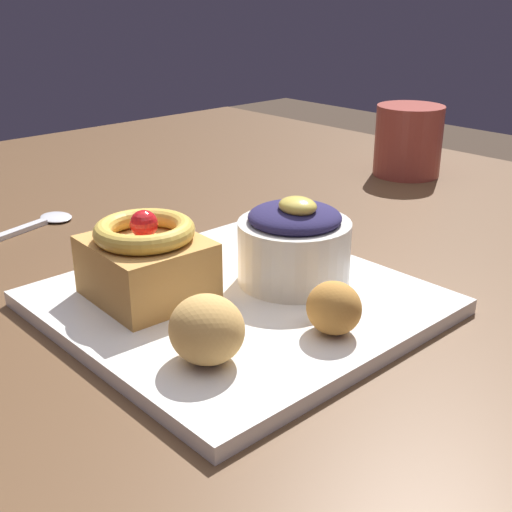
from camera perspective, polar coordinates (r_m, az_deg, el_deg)
dining_table at (r=0.61m, az=5.03°, el=-9.80°), size 1.47×1.06×0.73m
front_plate at (r=0.53m, az=-1.59°, el=-3.96°), size 0.26×0.26×0.01m
cake_slice at (r=0.52m, az=-9.32°, el=-0.33°), size 0.09×0.08×0.07m
berry_ramekin at (r=0.54m, az=3.27°, el=1.04°), size 0.09×0.09×0.07m
fritter_front at (r=0.43m, az=-4.21°, el=-6.26°), size 0.05×0.05×0.05m
fritter_middle at (r=0.47m, az=6.65°, el=-4.42°), size 0.04×0.04×0.04m
spoon at (r=0.75m, az=-18.19°, el=2.59°), size 0.05×0.12×0.00m
coffee_mug at (r=0.92m, az=12.84°, el=9.55°), size 0.09×0.09×0.09m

